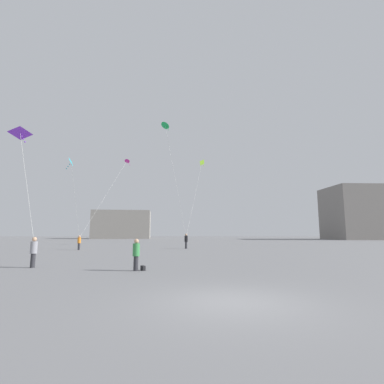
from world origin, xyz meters
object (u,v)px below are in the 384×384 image
object	(u,v)px
building_left_hall	(122,225)
handbag_beside_flyer	(143,268)
person_in_grey	(34,251)
kite_cyan_delta	(71,164)
person_in_black	(186,240)
kite_magenta_diamond	(126,163)
kite_lime_delta	(201,164)
kite_emerald_diamond	(166,127)
person_in_green	(136,253)
person_in_orange	(79,242)
kite_violet_delta	(21,135)
building_centre_hall	(365,213)

from	to	relation	value
building_left_hall	handbag_beside_flyer	world-z (taller)	building_left_hall
person_in_grey	kite_cyan_delta	distance (m)	12.40
person_in_black	kite_magenta_diamond	xyz separation A→B (m)	(-8.84, 8.04, 11.46)
person_in_grey	building_left_hall	xyz separation A→B (m)	(-9.62, 79.74, 3.62)
kite_lime_delta	handbag_beside_flyer	bearing A→B (deg)	-101.08
kite_emerald_diamond	person_in_green	bearing A→B (deg)	-92.58
person_in_orange	kite_emerald_diamond	bearing A→B (deg)	-118.57
person_in_orange	building_left_hall	bearing A→B (deg)	-17.06
person_in_green	building_left_hall	bearing A→B (deg)	-126.08
kite_magenta_diamond	building_left_hall	distance (m)	54.88
person_in_black	kite_lime_delta	size ratio (longest dim) A/B	0.15
person_in_orange	kite_emerald_diamond	world-z (taller)	kite_emerald_diamond
kite_magenta_diamond	kite_lime_delta	bearing A→B (deg)	7.39
person_in_black	kite_cyan_delta	distance (m)	15.57
kite_lime_delta	handbag_beside_flyer	size ratio (longest dim) A/B	37.98
person_in_green	kite_violet_delta	size ratio (longest dim) A/B	0.21
person_in_green	handbag_beside_flyer	bearing A→B (deg)	149.13
kite_violet_delta	building_left_hall	distance (m)	77.27
kite_cyan_delta	kite_emerald_diamond	size ratio (longest dim) A/B	0.55
person_in_green	kite_violet_delta	bearing A→B (deg)	-74.61
person_in_green	kite_violet_delta	distance (m)	12.35
building_left_hall	kite_cyan_delta	bearing A→B (deg)	-83.65
kite_cyan_delta	kite_lime_delta	bearing A→B (deg)	52.52
person_in_black	person_in_grey	bearing A→B (deg)	101.51
person_in_grey	person_in_black	size ratio (longest dim) A/B	0.92
person_in_grey	building_centre_hall	size ratio (longest dim) A/B	0.08
person_in_grey	kite_violet_delta	size ratio (longest dim) A/B	0.22
person_in_green	kite_lime_delta	xyz separation A→B (m)	(6.11, 29.52, 11.85)
kite_emerald_diamond	building_centre_hall	bearing A→B (deg)	40.20
kite_lime_delta	kite_cyan_delta	bearing A→B (deg)	-127.48
person_in_black	handbag_beside_flyer	xyz separation A→B (m)	(-2.96, -19.87, -0.86)
person_in_orange	kite_violet_delta	xyz separation A→B (m)	(0.07, -13.51, 7.58)
kite_violet_delta	person_in_green	bearing A→B (deg)	-27.80
kite_violet_delta	kite_lime_delta	size ratio (longest dim) A/B	0.63
person_in_grey	kite_emerald_diamond	size ratio (longest dim) A/B	0.12
person_in_grey	handbag_beside_flyer	bearing A→B (deg)	120.06
kite_lime_delta	building_left_hall	bearing A→B (deg)	112.56
kite_violet_delta	building_left_hall	world-z (taller)	building_left_hall
kite_emerald_diamond	person_in_grey	bearing A→B (deg)	-113.05
kite_lime_delta	building_left_hall	world-z (taller)	kite_lime_delta
person_in_grey	person_in_orange	bearing A→B (deg)	-125.76
person_in_green	person_in_grey	size ratio (longest dim) A/B	0.95
person_in_green	kite_lime_delta	world-z (taller)	kite_lime_delta
building_centre_hall	handbag_beside_flyer	world-z (taller)	building_centre_hall
kite_emerald_diamond	building_centre_hall	xyz separation A→B (m)	(55.79, 47.15, -6.64)
person_in_grey	building_centre_hall	world-z (taller)	building_centre_hall
building_centre_hall	handbag_beside_flyer	distance (m)	85.65
kite_cyan_delta	building_left_hall	world-z (taller)	building_left_hall
person_in_grey	kite_violet_delta	distance (m)	8.55
kite_emerald_diamond	building_centre_hall	size ratio (longest dim) A/B	0.65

